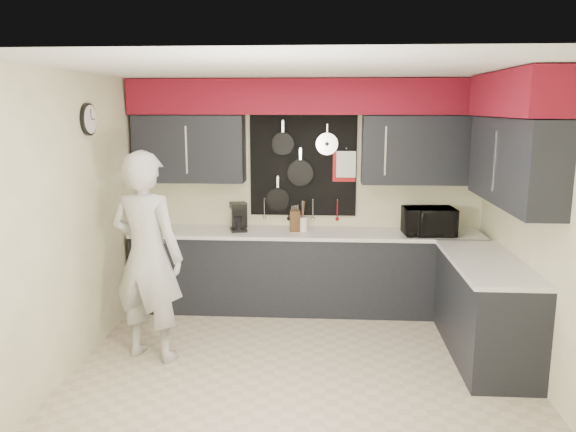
# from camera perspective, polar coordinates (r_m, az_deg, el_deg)

# --- Properties ---
(ground) EXTENTS (4.00, 4.00, 0.00)m
(ground) POSITION_cam_1_polar(r_m,az_deg,el_deg) (5.23, 1.26, -14.96)
(ground) COLOR beige
(ground) RESTS_ON ground
(back_wall_assembly) EXTENTS (4.00, 0.36, 2.60)m
(back_wall_assembly) POSITION_cam_1_polar(r_m,az_deg,el_deg) (6.31, 2.07, 8.45)
(back_wall_assembly) COLOR #EFEDB9
(back_wall_assembly) RESTS_ON ground
(right_wall_assembly) EXTENTS (0.36, 3.50, 2.60)m
(right_wall_assembly) POSITION_cam_1_polar(r_m,az_deg,el_deg) (5.24, 22.30, 6.38)
(right_wall_assembly) COLOR #EFEDB9
(right_wall_assembly) RESTS_ON ground
(left_wall_assembly) EXTENTS (0.05, 3.50, 2.60)m
(left_wall_assembly) POSITION_cam_1_polar(r_m,az_deg,el_deg) (5.29, -20.80, -0.14)
(left_wall_assembly) COLOR #EFEDB9
(left_wall_assembly) RESTS_ON ground
(base_cabinets) EXTENTS (3.95, 2.20, 0.92)m
(base_cabinets) POSITION_cam_1_polar(r_m,az_deg,el_deg) (6.12, 6.37, -6.49)
(base_cabinets) COLOR black
(base_cabinets) RESTS_ON ground
(microwave) EXTENTS (0.57, 0.41, 0.30)m
(microwave) POSITION_cam_1_polar(r_m,az_deg,el_deg) (6.28, 14.10, -0.53)
(microwave) COLOR black
(microwave) RESTS_ON base_cabinets
(knife_block) EXTENTS (0.12, 0.12, 0.24)m
(knife_block) POSITION_cam_1_polar(r_m,az_deg,el_deg) (6.28, 0.71, -0.49)
(knife_block) COLOR #3E2113
(knife_block) RESTS_ON base_cabinets
(utensil_crock) EXTENTS (0.12, 0.12, 0.16)m
(utensil_crock) POSITION_cam_1_polar(r_m,az_deg,el_deg) (6.31, 1.47, -0.81)
(utensil_crock) COLOR white
(utensil_crock) RESTS_ON base_cabinets
(coffee_maker) EXTENTS (0.23, 0.26, 0.32)m
(coffee_maker) POSITION_cam_1_polar(r_m,az_deg,el_deg) (6.33, -5.03, -0.01)
(coffee_maker) COLOR black
(coffee_maker) RESTS_ON base_cabinets
(person) EXTENTS (0.80, 0.64, 1.93)m
(person) POSITION_cam_1_polar(r_m,az_deg,el_deg) (5.23, -14.12, -4.03)
(person) COLOR #B4B3B1
(person) RESTS_ON ground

